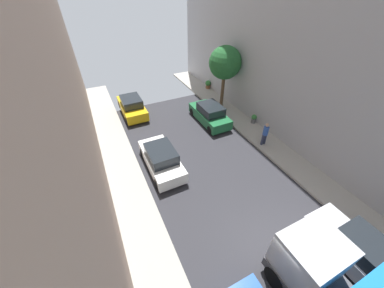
{
  "coord_description": "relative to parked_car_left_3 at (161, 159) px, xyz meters",
  "views": [
    {
      "loc": [
        -5.34,
        -2.39,
        9.68
      ],
      "look_at": [
        -0.22,
        8.11,
        0.5
      ],
      "focal_mm": 20.18,
      "sensor_mm": 36.0,
      "label": 1
    }
  ],
  "objects": [
    {
      "name": "ground",
      "position": [
        2.7,
        -7.36,
        -0.72
      ],
      "size": [
        32.0,
        32.0,
        0.0
      ],
      "primitive_type": "plane",
      "color": "#2D2D33"
    },
    {
      "name": "sidewalk_right",
      "position": [
        7.7,
        -7.36,
        -0.64
      ],
      "size": [
        2.0,
        44.0,
        0.15
      ],
      "primitive_type": "cube",
      "color": "#A8A399",
      "rests_on": "ground"
    },
    {
      "name": "parked_car_left_3",
      "position": [
        0.0,
        0.0,
        0.0
      ],
      "size": [
        1.78,
        4.2,
        1.57
      ],
      "color": "white",
      "rests_on": "ground"
    },
    {
      "name": "parked_car_left_4",
      "position": [
        0.0,
        7.52,
        0.0
      ],
      "size": [
        1.78,
        4.2,
        1.57
      ],
      "color": "gold",
      "rests_on": "ground"
    },
    {
      "name": "parked_car_right_1",
      "position": [
        5.4,
        -8.99,
        0.0
      ],
      "size": [
        1.78,
        4.2,
        1.57
      ],
      "color": "silver",
      "rests_on": "ground"
    },
    {
      "name": "parked_car_right_2",
      "position": [
        5.4,
        3.43,
        0.0
      ],
      "size": [
        1.78,
        4.2,
        1.57
      ],
      "color": "#1E6638",
      "rests_on": "ground"
    },
    {
      "name": "pedestrian",
      "position": [
        7.23,
        -1.05,
        0.35
      ],
      "size": [
        0.4,
        0.36,
        1.72
      ],
      "color": "#2D334C",
      "rests_on": "sidewalk_right"
    },
    {
      "name": "street_tree_1",
      "position": [
        7.67,
        5.21,
        3.28
      ],
      "size": [
        2.67,
        2.67,
        5.22
      ],
      "color": "brown",
      "rests_on": "sidewalk_right"
    },
    {
      "name": "potted_plant_0",
      "position": [
        8.42,
        1.52,
        -0.19
      ],
      "size": [
        0.41,
        0.41,
        0.73
      ],
      "color": "slate",
      "rests_on": "sidewalk_right"
    },
    {
      "name": "potted_plant_1",
      "position": [
        8.43,
        9.09,
        -0.12
      ],
      "size": [
        0.56,
        0.56,
        0.85
      ],
      "color": "brown",
      "rests_on": "sidewalk_right"
    }
  ]
}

